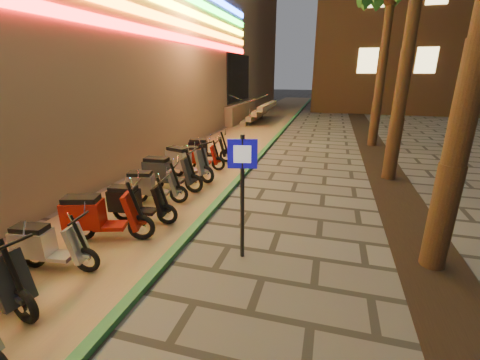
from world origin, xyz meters
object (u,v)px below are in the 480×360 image
(scooter_8, at_px, (150,186))
(scooter_11, at_px, (198,157))
(scooter_7, at_px, (135,202))
(pedestrian_sign, at_px, (242,181))
(scooter_9, at_px, (166,172))
(scooter_12, at_px, (205,149))
(scooter_6, at_px, (98,216))
(scooter_10, at_px, (185,162))
(scooter_5, at_px, (46,245))

(scooter_8, distance_m, scooter_11, 3.06)
(scooter_11, bearing_deg, scooter_7, -95.06)
(pedestrian_sign, bearing_deg, scooter_9, 124.20)
(scooter_8, bearing_deg, scooter_7, -90.63)
(scooter_11, height_order, scooter_12, scooter_12)
(scooter_6, bearing_deg, scooter_7, 59.15)
(pedestrian_sign, relative_size, scooter_8, 1.47)
(scooter_10, bearing_deg, scooter_8, -72.56)
(pedestrian_sign, height_order, scooter_5, pedestrian_sign)
(scooter_5, bearing_deg, scooter_10, 80.33)
(scooter_8, height_order, scooter_9, scooter_9)
(scooter_7, bearing_deg, scooter_8, 96.86)
(scooter_8, bearing_deg, scooter_9, 78.81)
(scooter_5, relative_size, scooter_6, 0.86)
(scooter_6, bearing_deg, scooter_10, 73.12)
(scooter_7, xyz_separation_m, scooter_12, (-0.36, 5.11, 0.02))
(pedestrian_sign, relative_size, scooter_12, 1.40)
(scooter_8, relative_size, scooter_10, 0.86)
(scooter_11, bearing_deg, scooter_12, 87.75)
(scooter_5, xyz_separation_m, scooter_10, (0.14, 5.16, 0.10))
(scooter_9, bearing_deg, scooter_12, 88.83)
(pedestrian_sign, relative_size, scooter_11, 1.50)
(scooter_9, relative_size, scooter_11, 1.16)
(pedestrian_sign, height_order, scooter_8, pedestrian_sign)
(scooter_5, distance_m, scooter_12, 7.10)
(scooter_8, xyz_separation_m, scooter_9, (-0.05, 0.95, 0.06))
(scooter_5, height_order, scooter_7, scooter_7)
(scooter_5, distance_m, scooter_11, 6.14)
(scooter_10, bearing_deg, scooter_9, -75.32)
(scooter_8, height_order, scooter_10, scooter_10)
(pedestrian_sign, height_order, scooter_9, pedestrian_sign)
(scooter_5, bearing_deg, scooter_11, 80.51)
(pedestrian_sign, height_order, scooter_11, pedestrian_sign)
(scooter_5, relative_size, scooter_10, 0.84)
(scooter_11, distance_m, scooter_12, 0.96)
(scooter_9, bearing_deg, pedestrian_sign, -44.75)
(scooter_10, xyz_separation_m, scooter_12, (-0.10, 1.94, -0.05))
(scooter_8, bearing_deg, pedestrian_sign, -46.05)
(scooter_10, relative_size, scooter_12, 1.11)
(scooter_6, xyz_separation_m, scooter_11, (-0.03, 5.07, -0.08))
(pedestrian_sign, relative_size, scooter_10, 1.26)
(scooter_11, bearing_deg, scooter_5, -99.90)
(scooter_10, bearing_deg, scooter_7, -67.71)
(pedestrian_sign, xyz_separation_m, scooter_9, (-2.98, 2.76, -0.92))
(pedestrian_sign, relative_size, scooter_5, 1.51)
(scooter_5, height_order, scooter_12, scooter_12)
(scooter_5, xyz_separation_m, scooter_7, (0.40, 1.99, 0.02))
(pedestrian_sign, bearing_deg, scooter_12, 104.41)
(scooter_5, relative_size, scooter_11, 0.99)
(pedestrian_sign, bearing_deg, scooter_8, 135.28)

